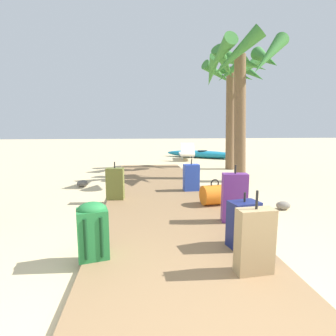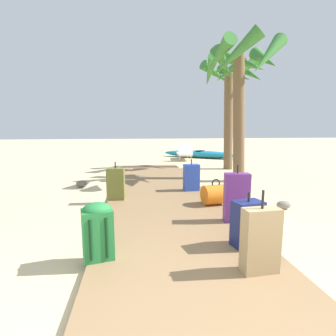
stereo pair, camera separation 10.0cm
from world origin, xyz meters
name	(u,v)px [view 2 (the right image)]	position (x,y,z in m)	size (l,w,h in m)	color
ground_plane	(165,209)	(0.00, 3.41, 0.00)	(60.00, 60.00, 0.00)	#D1BA8C
boardwalk	(160,195)	(0.00, 4.26, 0.04)	(2.07, 8.53, 0.08)	olive
backpack_green	(98,229)	(-0.94, 1.57, 0.40)	(0.36, 0.32, 0.61)	#237538
suitcase_navy	(247,224)	(0.75, 1.63, 0.35)	(0.37, 0.29, 0.65)	navy
suitcase_tan	(260,240)	(0.64, 1.08, 0.40)	(0.36, 0.19, 0.81)	tan
suitcase_blue	(191,177)	(0.72, 4.43, 0.37)	(0.34, 0.23, 0.70)	#2847B7
duffel_bag_orange	(216,194)	(0.92, 3.33, 0.26)	(0.51, 0.42, 0.47)	orange
suitcase_olive	(116,184)	(-0.89, 3.89, 0.39)	(0.35, 0.21, 0.73)	olive
suitcase_purple	(237,197)	(0.95, 2.45, 0.44)	(0.38, 0.23, 0.85)	#6B2D84
palm_tree_far_right	(230,84)	(2.84, 7.89, 2.95)	(2.06, 2.10, 3.87)	brown
palm_tree_near_right	(242,73)	(2.32, 5.68, 2.85)	(2.14, 2.16, 3.79)	brown
lounge_chair	(184,153)	(1.77, 10.49, 0.33)	(0.74, 1.58, 0.80)	white
kayak	(200,154)	(2.70, 11.27, 0.18)	(3.54, 2.71, 0.36)	teal
rock_left_far	(82,184)	(-1.82, 5.45, 0.08)	(0.27, 0.22, 0.17)	slate
rock_right_far	(284,205)	(2.14, 3.13, 0.07)	(0.26, 0.18, 0.15)	gray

